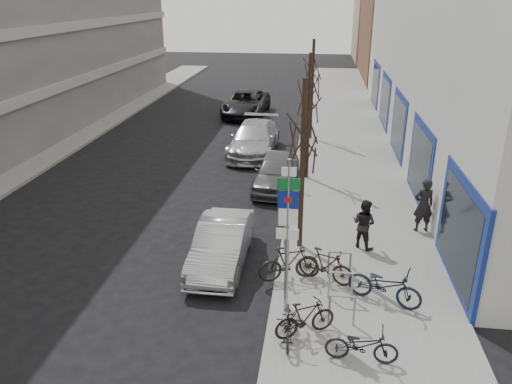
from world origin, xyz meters
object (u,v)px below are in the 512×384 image
(bike_near_right, at_px, (305,318))
(bike_far_curb, at_px, (362,342))
(lane_car, at_px, (246,103))
(meter_front, at_px, (285,230))
(bike_mid_inner, at_px, (289,263))
(parked_car_front, at_px, (222,244))
(bike_near_left, at_px, (288,320))
(tree_mid, at_px, (310,87))
(bike_far_inner, at_px, (326,265))
(bike_rack, at_px, (341,282))
(tree_near, at_px, (304,126))
(highway_sign_pole, at_px, (288,228))
(tree_far, at_px, (313,66))
(pedestrian_near, at_px, (424,205))
(bike_mid_curb, at_px, (385,282))
(pedestrian_far, at_px, (364,223))
(parked_car_back, at_px, (254,139))
(meter_mid, at_px, (295,171))
(meter_back, at_px, (301,136))

(bike_near_right, distance_m, bike_far_curb, 1.47)
(lane_car, bearing_deg, meter_front, -76.27)
(bike_mid_inner, xyz_separation_m, parked_car_front, (-2.09, 0.87, -0.01))
(bike_near_left, relative_size, bike_near_right, 1.01)
(tree_mid, distance_m, meter_front, 7.70)
(bike_far_inner, bearing_deg, bike_rack, -133.64)
(tree_near, height_order, bike_mid_inner, tree_near)
(highway_sign_pole, bearing_deg, tree_near, 86.74)
(tree_far, distance_m, bike_far_inner, 15.46)
(parked_car_front, xyz_separation_m, pedestrian_near, (6.38, 2.84, 0.41))
(bike_rack, xyz_separation_m, lane_car, (-5.68, 21.66, 0.15))
(tree_near, bearing_deg, meter_front, -131.99)
(bike_rack, xyz_separation_m, tree_far, (-1.20, 15.90, 3.44))
(tree_far, height_order, pedestrian_near, tree_far)
(bike_far_inner, bearing_deg, bike_near_right, -169.31)
(tree_near, relative_size, lane_car, 0.95)
(bike_mid_curb, height_order, parked_car_front, parked_car_front)
(pedestrian_near, bearing_deg, tree_mid, -62.25)
(bike_far_curb, distance_m, pedestrian_far, 5.47)
(tree_far, bearing_deg, pedestrian_far, -81.15)
(bike_mid_inner, height_order, parked_car_back, parked_car_back)
(highway_sign_pole, relative_size, tree_far, 0.76)
(tree_far, xyz_separation_m, bike_far_inner, (0.81, -15.05, -3.45))
(meter_mid, relative_size, lane_car, 0.22)
(meter_front, bearing_deg, lane_car, 101.81)
(bike_near_right, bearing_deg, tree_far, -27.41)
(bike_far_inner, bearing_deg, meter_front, 60.95)
(tree_far, relative_size, lane_car, 0.95)
(bike_near_left, relative_size, lane_car, 0.27)
(bike_near_right, distance_m, bike_mid_inner, 2.50)
(meter_back, height_order, bike_near_right, meter_back)
(tree_mid, distance_m, parked_car_front, 8.76)
(tree_mid, xyz_separation_m, bike_mid_curb, (2.33, -9.40, -3.35))
(bike_near_left, relative_size, bike_far_curb, 0.99)
(tree_far, distance_m, bike_mid_curb, 16.42)
(bike_mid_curb, bearing_deg, lane_car, 40.10)
(tree_far, xyz_separation_m, meter_mid, (-0.45, -8.00, -3.19))
(bike_mid_curb, height_order, bike_far_curb, bike_mid_curb)
(tree_mid, relative_size, meter_mid, 4.33)
(meter_front, bearing_deg, pedestrian_far, 15.38)
(meter_mid, relative_size, bike_mid_curb, 0.65)
(tree_far, xyz_separation_m, meter_front, (-0.45, -13.50, -3.19))
(bike_near_right, relative_size, parked_car_front, 0.38)
(tree_mid, relative_size, bike_far_inner, 3.30)
(meter_back, bearing_deg, bike_far_curb, -82.64)
(bike_rack, distance_m, bike_near_right, 1.85)
(pedestrian_far, bearing_deg, pedestrian_near, -110.18)
(tree_near, distance_m, meter_back, 10.98)
(lane_car, bearing_deg, highway_sign_pole, -77.21)
(bike_rack, relative_size, bike_near_right, 1.44)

